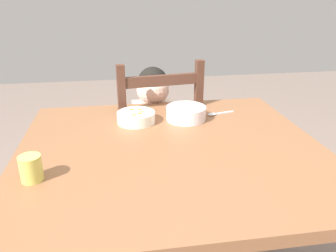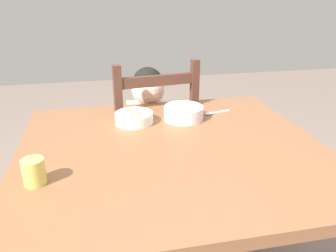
{
  "view_description": "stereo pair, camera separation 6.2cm",
  "coord_description": "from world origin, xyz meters",
  "px_view_note": "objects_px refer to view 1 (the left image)",
  "views": [
    {
      "loc": [
        -0.19,
        -1.1,
        1.31
      ],
      "look_at": [
        -0.0,
        0.08,
        0.82
      ],
      "focal_mm": 35.9,
      "sensor_mm": 36.0,
      "label": 1
    },
    {
      "loc": [
        -0.25,
        -1.09,
        1.31
      ],
      "look_at": [
        -0.0,
        0.08,
        0.82
      ],
      "focal_mm": 35.9,
      "sensor_mm": 36.0,
      "label": 2
    }
  ],
  "objects_px": {
    "bowl_of_peas": "(186,113)",
    "bowl_of_carrots": "(136,117)",
    "child_figure": "(154,127)",
    "spoon": "(216,114)",
    "dining_table": "(171,173)",
    "drinking_cup": "(31,168)",
    "dining_chair": "(156,153)"
  },
  "relations": [
    {
      "from": "bowl_of_peas",
      "to": "bowl_of_carrots",
      "type": "relative_size",
      "value": 1.06
    },
    {
      "from": "drinking_cup",
      "to": "dining_chair",
      "type": "bearing_deg",
      "value": 57.37
    },
    {
      "from": "bowl_of_peas",
      "to": "drinking_cup",
      "type": "bearing_deg",
      "value": -142.98
    },
    {
      "from": "spoon",
      "to": "drinking_cup",
      "type": "relative_size",
      "value": 1.71
    },
    {
      "from": "bowl_of_peas",
      "to": "spoon",
      "type": "relative_size",
      "value": 1.27
    },
    {
      "from": "bowl_of_peas",
      "to": "dining_chair",
      "type": "bearing_deg",
      "value": 109.31
    },
    {
      "from": "child_figure",
      "to": "drinking_cup",
      "type": "distance_m",
      "value": 0.87
    },
    {
      "from": "child_figure",
      "to": "spoon",
      "type": "distance_m",
      "value": 0.4
    },
    {
      "from": "child_figure",
      "to": "bowl_of_carrots",
      "type": "height_order",
      "value": "child_figure"
    },
    {
      "from": "bowl_of_peas",
      "to": "bowl_of_carrots",
      "type": "bearing_deg",
      "value": 179.99
    },
    {
      "from": "dining_table",
      "to": "bowl_of_carrots",
      "type": "relative_size",
      "value": 6.79
    },
    {
      "from": "dining_table",
      "to": "child_figure",
      "type": "distance_m",
      "value": 0.56
    },
    {
      "from": "child_figure",
      "to": "bowl_of_carrots",
      "type": "distance_m",
      "value": 0.36
    },
    {
      "from": "dining_table",
      "to": "child_figure",
      "type": "height_order",
      "value": "child_figure"
    },
    {
      "from": "dining_chair",
      "to": "bowl_of_carrots",
      "type": "xyz_separation_m",
      "value": [
        -0.12,
        -0.29,
        0.34
      ]
    },
    {
      "from": "dining_chair",
      "to": "child_figure",
      "type": "height_order",
      "value": "dining_chair"
    },
    {
      "from": "spoon",
      "to": "drinking_cup",
      "type": "height_order",
      "value": "drinking_cup"
    },
    {
      "from": "child_figure",
      "to": "bowl_of_peas",
      "type": "distance_m",
      "value": 0.36
    },
    {
      "from": "dining_table",
      "to": "dining_chair",
      "type": "bearing_deg",
      "value": 89.35
    },
    {
      "from": "bowl_of_peas",
      "to": "drinking_cup",
      "type": "distance_m",
      "value": 0.71
    },
    {
      "from": "bowl_of_carrots",
      "to": "spoon",
      "type": "height_order",
      "value": "bowl_of_carrots"
    },
    {
      "from": "dining_chair",
      "to": "bowl_of_peas",
      "type": "relative_size",
      "value": 5.65
    },
    {
      "from": "bowl_of_carrots",
      "to": "drinking_cup",
      "type": "xyz_separation_m",
      "value": [
        -0.34,
        -0.43,
        0.02
      ]
    },
    {
      "from": "child_figure",
      "to": "drinking_cup",
      "type": "xyz_separation_m",
      "value": [
        -0.45,
        -0.72,
        0.19
      ]
    },
    {
      "from": "bowl_of_peas",
      "to": "spoon",
      "type": "distance_m",
      "value": 0.16
    },
    {
      "from": "bowl_of_peas",
      "to": "drinking_cup",
      "type": "height_order",
      "value": "drinking_cup"
    },
    {
      "from": "bowl_of_carrots",
      "to": "dining_table",
      "type": "bearing_deg",
      "value": -67.24
    },
    {
      "from": "child_figure",
      "to": "spoon",
      "type": "relative_size",
      "value": 6.78
    },
    {
      "from": "dining_chair",
      "to": "drinking_cup",
      "type": "distance_m",
      "value": 0.92
    },
    {
      "from": "drinking_cup",
      "to": "bowl_of_peas",
      "type": "bearing_deg",
      "value": 37.02
    },
    {
      "from": "bowl_of_peas",
      "to": "child_figure",
      "type": "bearing_deg",
      "value": 110.59
    },
    {
      "from": "bowl_of_peas",
      "to": "drinking_cup",
      "type": "relative_size",
      "value": 2.17
    }
  ]
}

